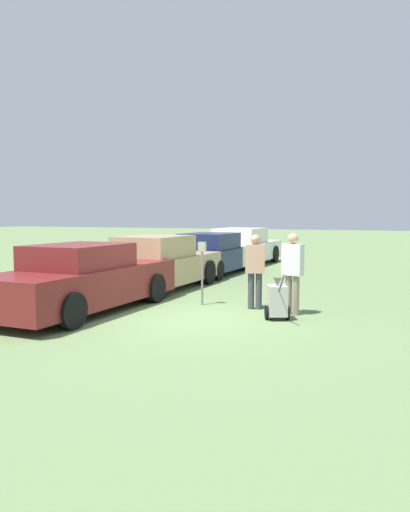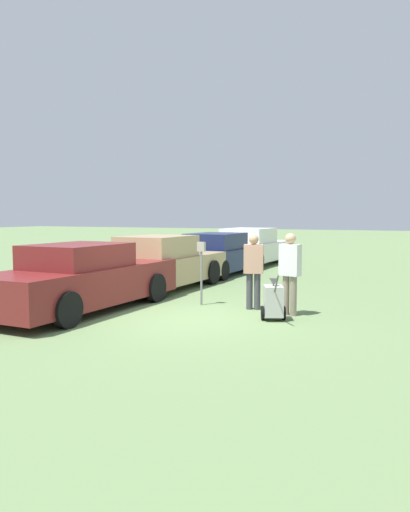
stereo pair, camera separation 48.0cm
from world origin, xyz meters
TOP-DOWN VIEW (x-y plane):
  - ground_plane at (0.00, 0.00)m, footprint 120.00×120.00m
  - parked_car_maroon at (-2.26, -0.20)m, footprint 2.02×5.00m
  - parked_car_tan at (-2.26, 3.14)m, footprint 1.98×5.03m
  - parked_car_navy at (-2.26, 7.16)m, footprint 2.01×4.98m
  - parked_car_white at (-2.26, 10.53)m, footprint 2.15×5.27m
  - parking_meter at (-0.19, 1.46)m, footprint 0.18×0.09m
  - person_worker at (1.08, 1.46)m, footprint 0.46×0.32m
  - person_supervisor at (1.98, 1.16)m, footprint 0.46×0.30m
  - equipment_cart at (1.81, 0.55)m, footprint 0.59×0.98m

SIDE VIEW (x-z plane):
  - ground_plane at x=0.00m, z-range 0.00..0.00m
  - equipment_cart at x=1.81m, z-range -0.11..0.89m
  - parked_car_navy at x=-2.26m, z-range -0.06..1.38m
  - parked_car_maroon at x=-2.26m, z-range -0.05..1.41m
  - parked_car_tan at x=-2.26m, z-range -0.06..1.45m
  - parked_car_white at x=-2.26m, z-range -0.06..1.47m
  - person_worker at x=1.08m, z-range 0.11..1.76m
  - person_supervisor at x=1.98m, z-range 0.12..1.82m
  - parking_meter at x=-0.19m, z-range 0.28..1.74m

